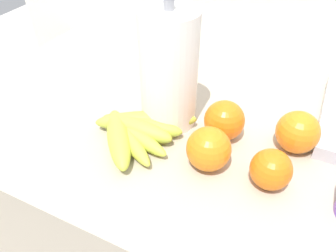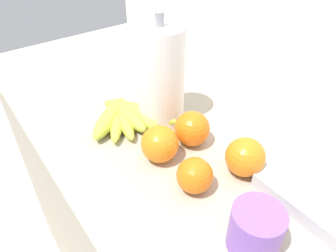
% 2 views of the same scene
% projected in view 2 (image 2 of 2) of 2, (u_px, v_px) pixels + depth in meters
% --- Properties ---
extents(wall_back, '(1.84, 0.06, 1.30)m').
position_uv_depth(wall_back, '(292.00, 166.00, 0.98)').
color(wall_back, silver).
rests_on(wall_back, ground).
extents(banana_bunch, '(0.21, 0.22, 0.04)m').
position_uv_depth(banana_bunch, '(126.00, 116.00, 0.81)').
color(banana_bunch, '#BBCB3F').
rests_on(banana_bunch, counter).
extents(orange_back_right, '(0.08, 0.08, 0.08)m').
position_uv_depth(orange_back_right, '(245.00, 157.00, 0.66)').
color(orange_back_right, orange).
rests_on(orange_back_right, counter).
extents(orange_center, '(0.07, 0.07, 0.07)m').
position_uv_depth(orange_center, '(195.00, 175.00, 0.62)').
color(orange_center, orange).
rests_on(orange_center, counter).
extents(orange_right, '(0.08, 0.08, 0.08)m').
position_uv_depth(orange_right, '(160.00, 144.00, 0.69)').
color(orange_right, orange).
rests_on(orange_right, counter).
extents(orange_far_right, '(0.08, 0.08, 0.08)m').
position_uv_depth(orange_far_right, '(191.00, 129.00, 0.73)').
color(orange_far_right, orange).
rests_on(orange_far_right, counter).
extents(paper_towel_roll, '(0.12, 0.12, 0.27)m').
position_uv_depth(paper_towel_roll, '(161.00, 76.00, 0.77)').
color(paper_towel_roll, white).
rests_on(paper_towel_roll, counter).
extents(mug, '(0.09, 0.09, 0.09)m').
position_uv_depth(mug, '(255.00, 230.00, 0.52)').
color(mug, '#8356BF').
rests_on(mug, counter).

